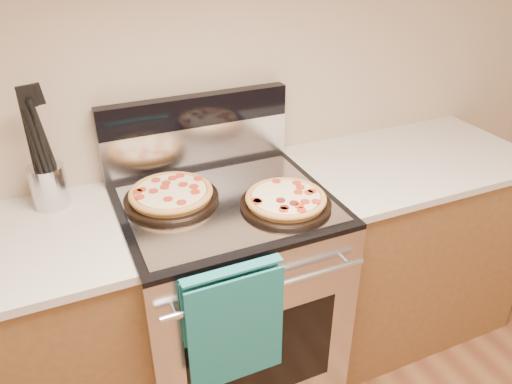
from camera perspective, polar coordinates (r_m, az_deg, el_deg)
name	(u,v)px	position (r m, az deg, el deg)	size (l,w,h in m)	color
wall_back	(189,59)	(1.96, -7.70, 14.81)	(4.00, 4.00, 0.00)	#C7AD90
range_body	(229,299)	(2.09, -3.14, -12.13)	(0.76, 0.68, 0.90)	#B7B7BC
oven_window	(263,358)	(1.87, 0.77, -18.39)	(0.56, 0.01, 0.40)	black
cooktop	(225,203)	(1.82, -3.53, -1.25)	(0.76, 0.68, 0.02)	black
backsplash_lower	(197,146)	(2.04, -6.73, 5.28)	(0.76, 0.06, 0.18)	silver
backsplash_upper	(195,110)	(1.98, -6.98, 9.24)	(0.76, 0.06, 0.12)	black
oven_handle	(269,288)	(1.60, 1.45, -10.96)	(0.03, 0.03, 0.70)	silver
dish_towel	(234,323)	(1.63, -2.53, -14.72)	(0.32, 0.05, 0.42)	#19677D
foil_sheet	(228,204)	(1.79, -3.20, -1.34)	(0.70, 0.55, 0.01)	gray
cabinet_right	(398,246)	(2.49, 15.94, -5.97)	(1.00, 0.62, 0.88)	brown
countertop_right	(413,160)	(2.27, 17.51, 3.46)	(1.02, 0.64, 0.03)	beige
pepperoni_pizza_back	(171,195)	(1.82, -9.67, -0.33)	(0.34, 0.34, 0.05)	#B27A36
pepperoni_pizza_front	(286,200)	(1.76, 3.43, -0.97)	(0.32, 0.32, 0.04)	#B27A36
utensil_crock	(49,186)	(1.91, -22.58, 0.64)	(0.12, 0.12, 0.16)	silver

